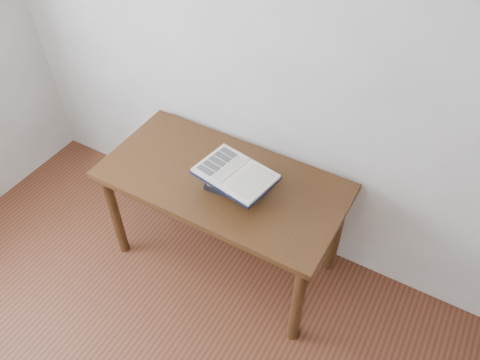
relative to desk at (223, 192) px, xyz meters
The scene contains 3 objects.
desk is the anchor object (origin of this frame).
book_stack 0.18m from the desk, 20.37° to the right, with size 0.27×0.19×0.12m.
open_book 0.27m from the desk, 25.23° to the right, with size 0.42×0.33×0.03m.
Camera 1 is at (0.88, -0.10, 2.46)m, focal length 35.00 mm.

